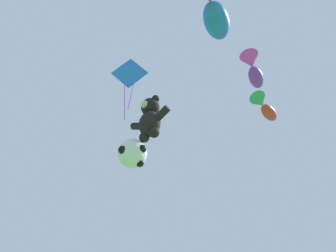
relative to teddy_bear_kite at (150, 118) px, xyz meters
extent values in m
ellipsoid|color=black|center=(0.00, 0.01, -0.23)|extent=(0.82, 0.70, 1.00)
sphere|color=black|center=(0.00, 0.01, 0.51)|extent=(0.68, 0.68, 0.68)
sphere|color=beige|center=(0.00, -0.28, 0.46)|extent=(0.29, 0.29, 0.29)
sphere|color=black|center=(-0.25, 0.01, 0.77)|extent=(0.28, 0.28, 0.28)
cylinder|color=black|center=(-0.59, 0.01, -0.06)|extent=(0.59, 0.26, 0.46)
sphere|color=black|center=(-0.22, 0.01, -0.70)|extent=(0.37, 0.37, 0.37)
sphere|color=black|center=(0.25, 0.01, 0.77)|extent=(0.28, 0.28, 0.28)
cylinder|color=black|center=(0.59, 0.01, -0.06)|extent=(0.59, 0.26, 0.46)
sphere|color=black|center=(0.22, 0.01, -0.70)|extent=(0.37, 0.37, 0.37)
sphere|color=white|center=(-0.67, -0.08, -1.22)|extent=(1.01, 1.01, 1.01)
sphere|color=black|center=(-0.21, -0.08, -1.22)|extent=(0.28, 0.28, 0.28)
sphere|color=black|center=(-0.77, 0.23, -0.89)|extent=(0.28, 0.28, 0.28)
sphere|color=black|center=(-0.67, -0.54, -1.29)|extent=(0.28, 0.28, 0.28)
sphere|color=black|center=(-0.45, 0.08, -1.59)|extent=(0.28, 0.28, 0.28)
ellipsoid|color=blue|center=(3.09, -0.01, 2.79)|extent=(1.37, 1.80, 0.75)
sphere|color=black|center=(2.92, 0.47, 2.99)|extent=(0.19, 0.19, 0.19)
ellipsoid|color=purple|center=(3.11, 2.58, 1.97)|extent=(0.84, 1.28, 0.46)
cone|color=#E53F9E|center=(3.36, 1.70, 1.97)|extent=(0.82, 0.81, 0.67)
sphere|color=black|center=(3.01, 2.95, 2.09)|extent=(0.12, 0.12, 0.12)
ellipsoid|color=red|center=(2.51, 4.91, 1.94)|extent=(0.63, 1.25, 0.46)
cone|color=green|center=(2.58, 3.97, 1.94)|extent=(0.73, 0.72, 0.68)
sphere|color=black|center=(2.48, 5.30, 2.07)|extent=(0.12, 0.12, 0.12)
cube|color=blue|center=(-0.87, -0.38, 2.51)|extent=(1.19, 0.97, 1.51)
cylinder|color=purple|center=(-1.06, -0.33, 1.18)|extent=(0.03, 0.20, 1.69)
cylinder|color=purple|center=(-0.68, -0.36, 1.26)|extent=(0.03, 0.22, 1.53)
camera|label=1|loc=(6.40, -6.57, -6.98)|focal=35.00mm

